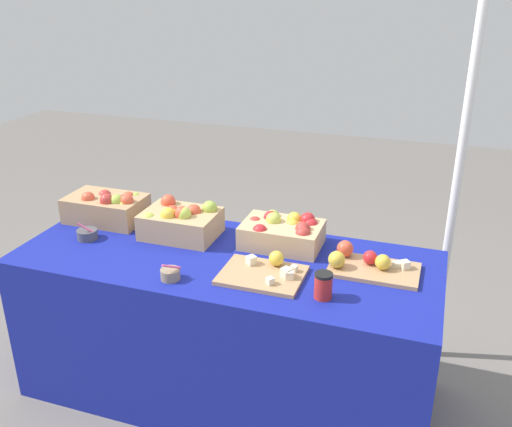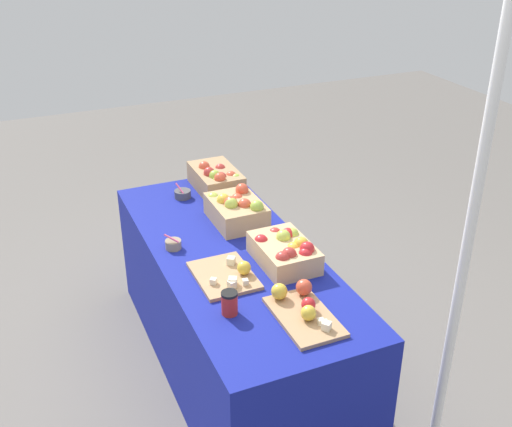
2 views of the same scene
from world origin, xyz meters
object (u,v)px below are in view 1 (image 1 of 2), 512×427
object	(u,v)px
sample_bowl_near	(170,274)
coffee_cup	(323,286)
apple_crate_right	(283,232)
sample_bowl_mid	(87,234)
tent_pole	(459,165)
apple_crate_left	(108,207)
cutting_board_back	(366,264)
cutting_board_front	(265,272)
apple_crate_middle	(180,221)

from	to	relation	value
sample_bowl_near	coffee_cup	size ratio (longest dim) A/B	0.80
apple_crate_right	sample_bowl_mid	bearing A→B (deg)	-165.28
sample_bowl_near	tent_pole	size ratio (longest dim) A/B	0.04
apple_crate_left	coffee_cup	xyz separation A→B (m)	(1.21, -0.38, -0.02)
cutting_board_back	cutting_board_front	bearing A→B (deg)	-153.81
apple_crate_left	apple_crate_right	world-z (taller)	apple_crate_left
cutting_board_front	coffee_cup	bearing A→B (deg)	-18.94
apple_crate_middle	sample_bowl_near	world-z (taller)	apple_crate_middle
apple_crate_left	cutting_board_back	xyz separation A→B (m)	(1.33, -0.10, -0.05)
apple_crate_left	coffee_cup	bearing A→B (deg)	-17.66
apple_crate_middle	apple_crate_left	bearing A→B (deg)	174.08
coffee_cup	apple_crate_right	bearing A→B (deg)	125.14
cutting_board_front	apple_crate_middle	bearing A→B (deg)	154.13
sample_bowl_near	sample_bowl_mid	world-z (taller)	sample_bowl_mid
apple_crate_left	coffee_cup	distance (m)	1.27
apple_crate_left	sample_bowl_mid	world-z (taller)	apple_crate_left
cutting_board_front	sample_bowl_mid	xyz separation A→B (m)	(-0.92, 0.07, 0.01)
apple_crate_right	cutting_board_back	bearing A→B (deg)	-15.84
apple_crate_left	apple_crate_middle	xyz separation A→B (m)	(0.43, -0.04, 0.00)
cutting_board_back	sample_bowl_near	bearing A→B (deg)	-155.41
coffee_cup	tent_pole	xyz separation A→B (m)	(0.46, 0.82, 0.29)
apple_crate_left	cutting_board_back	world-z (taller)	apple_crate_left
cutting_board_back	tent_pole	xyz separation A→B (m)	(0.33, 0.54, 0.31)
cutting_board_back	sample_bowl_mid	bearing A→B (deg)	-174.66
apple_crate_middle	sample_bowl_mid	distance (m)	0.45
apple_crate_right	cutting_board_back	size ratio (longest dim) A/B	0.96
apple_crate_left	cutting_board_front	xyz separation A→B (m)	(0.94, -0.29, -0.06)
apple_crate_right	sample_bowl_near	distance (m)	0.58
cutting_board_front	sample_bowl_near	xyz separation A→B (m)	(-0.37, -0.15, 0.01)
apple_crate_right	sample_bowl_near	world-z (taller)	apple_crate_right
apple_crate_left	cutting_board_back	bearing A→B (deg)	-4.29
apple_crate_middle	apple_crate_right	bearing A→B (deg)	6.84
sample_bowl_near	cutting_board_front	bearing A→B (deg)	22.82
coffee_cup	apple_crate_left	bearing A→B (deg)	162.34
sample_bowl_near	tent_pole	bearing A→B (deg)	39.00
apple_crate_right	coffee_cup	distance (m)	0.49
apple_crate_middle	sample_bowl_mid	world-z (taller)	apple_crate_middle
apple_crate_right	cutting_board_back	xyz separation A→B (m)	(0.41, -0.12, -0.04)
cutting_board_front	sample_bowl_mid	bearing A→B (deg)	175.64
sample_bowl_mid	coffee_cup	bearing A→B (deg)	-7.76
apple_crate_right	tent_pole	bearing A→B (deg)	29.65
cutting_board_back	apple_crate_left	bearing A→B (deg)	175.71
apple_crate_left	coffee_cup	size ratio (longest dim) A/B	3.63
cutting_board_front	sample_bowl_near	world-z (taller)	sample_bowl_near
apple_crate_right	sample_bowl_mid	distance (m)	0.94
apple_crate_middle	sample_bowl_mid	xyz separation A→B (m)	(-0.41, -0.18, -0.05)
sample_bowl_near	sample_bowl_mid	distance (m)	0.60
apple_crate_right	sample_bowl_mid	xyz separation A→B (m)	(-0.91, -0.24, -0.04)
sample_bowl_mid	coffee_cup	distance (m)	1.20
cutting_board_back	coffee_cup	distance (m)	0.31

